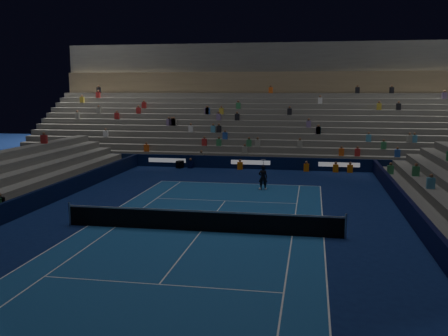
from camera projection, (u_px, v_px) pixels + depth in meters
name	position (u px, v px, depth m)	size (l,w,h in m)	color
ground	(201.00, 231.00, 22.87)	(90.00, 90.00, 0.00)	#0D1C4F
court_surface	(201.00, 231.00, 22.87)	(10.97, 23.77, 0.01)	#194D8C
sponsor_barrier_far	(251.00, 163.00, 40.79)	(44.00, 0.25, 1.00)	black
sponsor_barrier_east	(426.00, 231.00, 21.13)	(0.25, 37.00, 1.00)	black
sponsor_barrier_west	(7.00, 212.00, 24.46)	(0.25, 37.00, 1.00)	black
grandstand_main	(263.00, 120.00, 49.49)	(44.00, 15.20, 11.20)	#62615D
tennis_net	(201.00, 221.00, 22.80)	(12.90, 0.10, 1.10)	#B2B2B7
tennis_player	(263.00, 178.00, 32.31)	(0.58, 0.38, 1.58)	black
broadcast_camera	(180.00, 164.00, 41.22)	(0.59, 0.97, 0.60)	black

